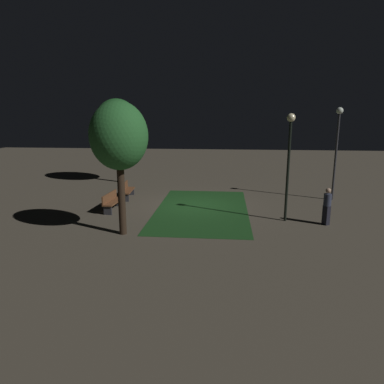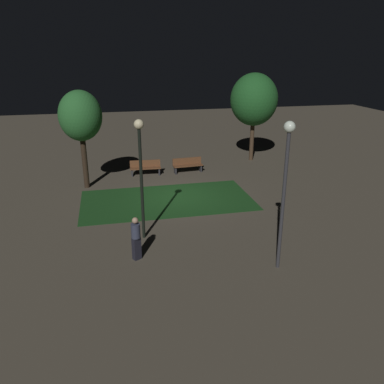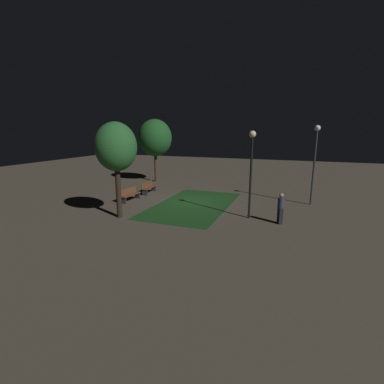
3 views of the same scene
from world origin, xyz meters
name	(u,v)px [view 3 (image 3 of 3)]	position (x,y,z in m)	size (l,w,h in m)	color
ground_plane	(192,202)	(0.00, 0.00, 0.00)	(60.00, 60.00, 0.00)	#4C4438
grass_lawn	(193,205)	(0.68, 0.36, 0.01)	(8.39, 4.50, 0.01)	#194219
bench_by_lamp	(148,187)	(-1.28, -4.03, 0.48)	(1.83, 0.62, 0.88)	brown
bench_back_row	(130,194)	(1.28, -4.03, 0.48)	(1.82, 0.57, 0.88)	brown
tree_near_wall	(116,148)	(4.63, -2.52, 3.82)	(2.20, 2.20, 5.16)	#2D2116
tree_tall_center	(155,138)	(-6.08, -5.91, 4.00)	(3.05, 3.05, 5.70)	#423021
lamp_post_path_center	(251,160)	(2.23, 4.19, 3.18)	(0.36, 0.36, 4.70)	black
lamp_post_near_wall	(315,152)	(-2.02, 7.44, 3.36)	(0.36, 0.36, 5.02)	#333338
pedestrian	(281,208)	(2.64, 5.84, 0.85)	(0.34, 0.32, 1.61)	black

